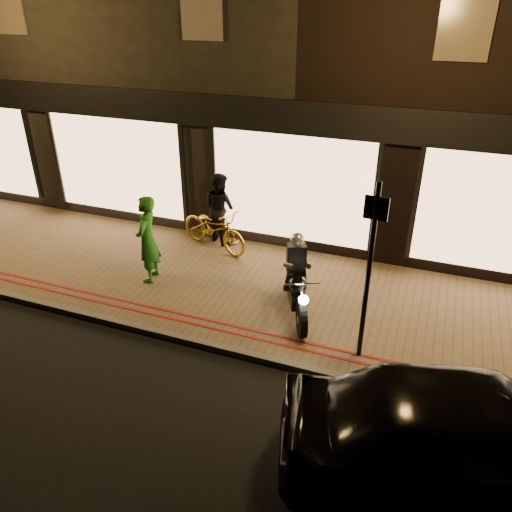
{
  "coord_description": "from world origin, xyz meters",
  "views": [
    {
      "loc": [
        2.99,
        -6.05,
        5.39
      ],
      "look_at": [
        0.08,
        1.58,
        1.1
      ],
      "focal_mm": 35.0,
      "sensor_mm": 36.0,
      "label": 1
    }
  ],
  "objects_px": {
    "bicycle_gold": "(214,228)",
    "person_green": "(147,239)",
    "sign_post": "(369,266)",
    "motorcycle": "(297,284)",
    "parked_car": "(473,437)"
  },
  "relations": [
    {
      "from": "person_green",
      "to": "parked_car",
      "type": "height_order",
      "value": "person_green"
    },
    {
      "from": "bicycle_gold",
      "to": "person_green",
      "type": "xyz_separation_m",
      "value": [
        -0.63,
        -1.77,
        0.41
      ]
    },
    {
      "from": "motorcycle",
      "to": "person_green",
      "type": "distance_m",
      "value": 3.19
    },
    {
      "from": "motorcycle",
      "to": "parked_car",
      "type": "relative_size",
      "value": 0.4
    },
    {
      "from": "sign_post",
      "to": "parked_car",
      "type": "height_order",
      "value": "sign_post"
    },
    {
      "from": "bicycle_gold",
      "to": "parked_car",
      "type": "height_order",
      "value": "parked_car"
    },
    {
      "from": "person_green",
      "to": "parked_car",
      "type": "relative_size",
      "value": 0.4
    },
    {
      "from": "motorcycle",
      "to": "parked_car",
      "type": "bearing_deg",
      "value": -66.75
    },
    {
      "from": "bicycle_gold",
      "to": "person_green",
      "type": "height_order",
      "value": "person_green"
    },
    {
      "from": "motorcycle",
      "to": "person_green",
      "type": "xyz_separation_m",
      "value": [
        -3.18,
        0.13,
        0.3
      ]
    },
    {
      "from": "sign_post",
      "to": "bicycle_gold",
      "type": "relative_size",
      "value": 1.56
    },
    {
      "from": "motorcycle",
      "to": "bicycle_gold",
      "type": "height_order",
      "value": "motorcycle"
    },
    {
      "from": "bicycle_gold",
      "to": "sign_post",
      "type": "bearing_deg",
      "value": -104.8
    },
    {
      "from": "bicycle_gold",
      "to": "parked_car",
      "type": "xyz_separation_m",
      "value": [
        5.52,
        -4.58,
        0.15
      ]
    },
    {
      "from": "person_green",
      "to": "parked_car",
      "type": "xyz_separation_m",
      "value": [
        6.14,
        -2.81,
        -0.26
      ]
    }
  ]
}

